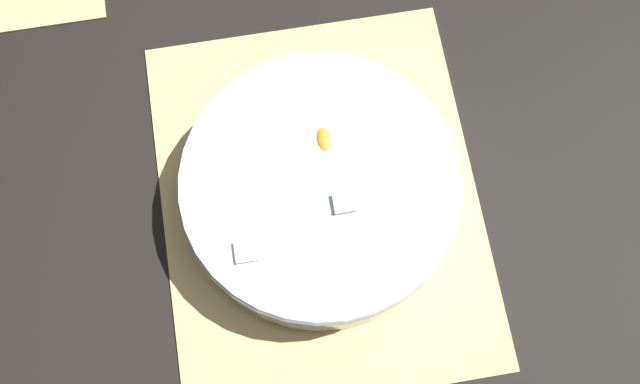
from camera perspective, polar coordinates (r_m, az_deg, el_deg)
The scene contains 3 objects.
ground_plane at distance 0.84m, azimuth 0.00°, elevation -0.70°, with size 6.00×6.00×0.00m, color black.
bamboo_mat_center at distance 0.84m, azimuth 0.00°, elevation -0.64°, with size 0.44×0.35×0.01m.
fruit_salad_bowl at distance 0.80m, azimuth -0.03°, elevation 0.27°, with size 0.30×0.30×0.08m.
Camera 1 is at (0.24, -0.04, 0.81)m, focal length 42.00 mm.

